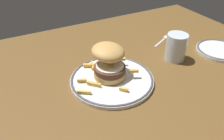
% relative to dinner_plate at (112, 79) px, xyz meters
% --- Properties ---
extents(ground_plane, '(1.36, 1.07, 0.04)m').
position_rel_dinner_plate_xyz_m(ground_plane, '(0.05, -0.03, -0.03)').
color(ground_plane, brown).
extents(dinner_plate, '(0.28, 0.28, 0.02)m').
position_rel_dinner_plate_xyz_m(dinner_plate, '(0.00, 0.00, 0.00)').
color(dinner_plate, silver).
rests_on(dinner_plate, ground_plane).
extents(burger, '(0.16, 0.16, 0.11)m').
position_rel_dinner_plate_xyz_m(burger, '(0.00, 0.02, 0.06)').
color(burger, tan).
rests_on(burger, dinner_plate).
extents(fries_pile, '(0.21, 0.21, 0.03)m').
position_rel_dinner_plate_xyz_m(fries_pile, '(-0.01, 0.04, 0.01)').
color(fries_pile, gold).
rests_on(fries_pile, dinner_plate).
extents(water_glass, '(0.08, 0.08, 0.10)m').
position_rel_dinner_plate_xyz_m(water_glass, '(0.28, 0.01, 0.04)').
color(water_glass, silver).
rests_on(water_glass, ground_plane).
extents(side_plate, '(0.18, 0.18, 0.02)m').
position_rel_dinner_plate_xyz_m(side_plate, '(0.48, -0.03, -0.00)').
color(side_plate, silver).
rests_on(side_plate, ground_plane).
extents(spoon, '(0.13, 0.07, 0.01)m').
position_rel_dinner_plate_xyz_m(spoon, '(0.37, 0.17, -0.00)').
color(spoon, silver).
rests_on(spoon, ground_plane).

